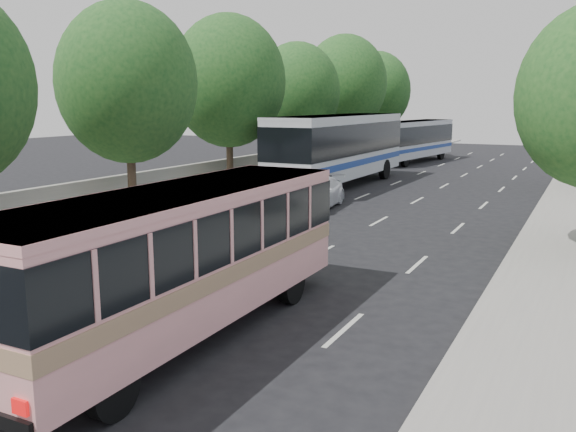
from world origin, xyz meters
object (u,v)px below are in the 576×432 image
Objects in this scene: pink_bus at (182,247)px; tour_coach_rear at (414,137)px; tour_coach_front at (339,144)px; white_pickup at (315,193)px; pink_taxi at (229,229)px.

tour_coach_rear is at bearing 98.49° from pink_bus.
tour_coach_front is at bearing -82.20° from tour_coach_rear.
tour_coach_rear is at bearing 90.91° from tour_coach_front.
white_pickup is 0.43× the size of tour_coach_rear.
pink_bus reaches higher than pink_taxi.
tour_coach_front is (-2.50, 15.97, 1.80)m from pink_taxi.
pink_bus is 7.88m from pink_taxi.
tour_coach_rear is (-5.82, 39.03, 0.08)m from pink_bus.
pink_taxi is 0.80× the size of white_pickup.
pink_bus is at bearing -66.84° from pink_taxi.
tour_coach_front is 16.03m from tour_coach_rear.
pink_bus is 0.71× the size of tour_coach_front.
pink_bus is 2.00× the size of white_pickup.
tour_coach_rear is (-2.50, 32.00, 1.34)m from pink_taxi.
pink_taxi is (-3.32, 7.03, -1.26)m from pink_bus.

